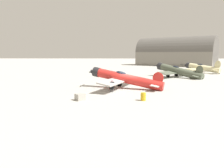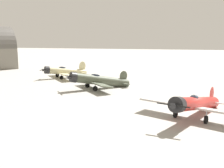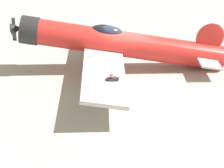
{
  "view_description": "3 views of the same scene",
  "coord_description": "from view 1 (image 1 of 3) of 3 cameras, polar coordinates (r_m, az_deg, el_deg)",
  "views": [
    {
      "loc": [
        31.59,
        -1.19,
        5.04
      ],
      "look_at": [
        3.17,
        -2.17,
        1.1
      ],
      "focal_mm": 35.14,
      "sensor_mm": 36.0,
      "label": 1
    },
    {
      "loc": [
        -0.35,
        -27.45,
        7.91
      ],
      "look_at": [
        -11.95,
        7.43,
        1.6
      ],
      "focal_mm": 40.86,
      "sensor_mm": 36.0,
      "label": 2
    },
    {
      "loc": [
        16.16,
        -7.56,
        8.85
      ],
      "look_at": [
        3.17,
        -2.17,
        1.1
      ],
      "focal_mm": 58.35,
      "sensor_mm": 36.0,
      "label": 3
    }
  ],
  "objects": [
    {
      "name": "airplane_foreground",
      "position": [
        32.0,
        3.18,
        1.45
      ],
      "size": [
        11.5,
        10.88,
        3.18
      ],
      "rotation": [
        0.0,
        0.0,
        4.35
      ],
      "color": "red",
      "rests_on": "ground_plane"
    },
    {
      "name": "ground_crew_mechanic",
      "position": [
        28.73,
        -0.0,
        -0.22
      ],
      "size": [
        0.26,
        0.63,
        1.63
      ],
      "rotation": [
        0.0,
        0.0,
        6.2
      ],
      "color": "#2D2D33",
      "rests_on": "ground_plane"
    },
    {
      "name": "fuel_drum",
      "position": [
        23.97,
        8.14,
        -3.28
      ],
      "size": [
        0.6,
        0.6,
        0.86
      ],
      "color": "gold",
      "rests_on": "ground_plane"
    },
    {
      "name": "airplane_mid_apron",
      "position": [
        48.91,
        16.71,
        3.27
      ],
      "size": [
        9.59,
        9.74,
        3.42
      ],
      "rotation": [
        0.0,
        0.0,
        3.94
      ],
      "color": "#4C5442",
      "rests_on": "ground_plane"
    },
    {
      "name": "distant_hangar",
      "position": [
        95.77,
        16.17,
        7.44
      ],
      "size": [
        27.3,
        32.82,
        12.41
      ],
      "rotation": [
        0.0,
        0.0,
        4.14
      ],
      "color": "slate",
      "rests_on": "ground_plane"
    },
    {
      "name": "airplane_far_line",
      "position": [
        62.52,
        22.2,
        3.97
      ],
      "size": [
        9.51,
        9.46,
        3.45
      ],
      "rotation": [
        0.0,
        0.0,
        3.94
      ],
      "color": "beige",
      "rests_on": "ground_plane"
    },
    {
      "name": "equipment_crate",
      "position": [
        24.2,
        -8.3,
        -3.36
      ],
      "size": [
        1.26,
        1.27,
        0.71
      ],
      "rotation": [
        0.0,
        0.0,
        5.41
      ],
      "color": "#9E998E",
      "rests_on": "ground_plane"
    },
    {
      "name": "ground_plane",
      "position": [
        32.02,
        4.08,
        -1.19
      ],
      "size": [
        400.0,
        400.0,
        0.0
      ],
      "primitive_type": "plane",
      "color": "#A8A59E"
    }
  ]
}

